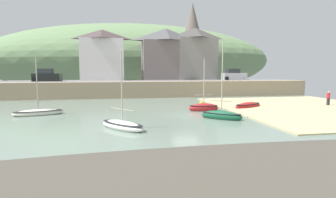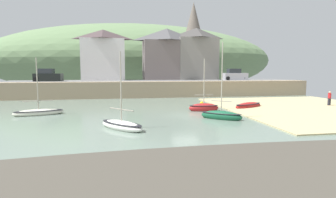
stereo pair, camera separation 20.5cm
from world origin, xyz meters
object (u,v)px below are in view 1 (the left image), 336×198
(waterfront_building_left, at_px, (102,54))
(person_on_slipway, at_px, (328,98))
(dinghy_open_wooden, at_px, (204,107))
(sailboat_nearest_shore, at_px, (38,112))
(rowboat_small_beached, at_px, (221,115))
(mooring_buoy, at_px, (201,103))
(waterfront_building_centre, at_px, (166,54))
(church_with_spire, at_px, (192,40))
(parked_car_near_slipway, at_px, (47,76))
(sailboat_tall_mast, at_px, (122,125))
(sailboat_far_left, at_px, (248,106))
(waterfront_building_right, at_px, (195,53))
(parked_car_by_wall, at_px, (234,75))

(waterfront_building_left, xyz_separation_m, person_on_slipway, (26.41, -21.88, -5.82))
(dinghy_open_wooden, xyz_separation_m, sailboat_nearest_shore, (-15.87, 0.16, -0.09))
(dinghy_open_wooden, distance_m, rowboat_small_beached, 4.76)
(person_on_slipway, bearing_deg, mooring_buoy, 163.22)
(waterfront_building_left, xyz_separation_m, waterfront_building_centre, (11.24, -0.00, 0.25))
(sailboat_nearest_shore, relative_size, rowboat_small_beached, 0.82)
(waterfront_building_left, relative_size, church_with_spire, 0.58)
(parked_car_near_slipway, bearing_deg, waterfront_building_left, 32.75)
(church_with_spire, relative_size, person_on_slipway, 9.22)
(waterfront_building_centre, xyz_separation_m, sailboat_tall_mast, (-8.41, -30.08, -6.79))
(sailboat_tall_mast, bearing_deg, rowboat_small_beached, 67.47)
(dinghy_open_wooden, xyz_separation_m, person_on_slipway, (15.26, 0.92, 0.65))
(waterfront_building_centre, xyz_separation_m, mooring_buoy, (1.24, -17.68, -6.92))
(parked_car_near_slipway, height_order, mooring_buoy, parked_car_near_slipway)
(dinghy_open_wooden, bearing_deg, sailboat_far_left, 14.40)
(waterfront_building_centre, distance_m, waterfront_building_right, 5.49)
(waterfront_building_right, xyz_separation_m, parked_car_by_wall, (5.69, -4.50, -3.98))
(sailboat_far_left, distance_m, mooring_buoy, 5.70)
(waterfront_building_left, xyz_separation_m, sailboat_tall_mast, (2.83, -30.08, -6.54))
(sailboat_far_left, distance_m, rowboat_small_beached, 8.06)
(sailboat_nearest_shore, bearing_deg, parked_car_by_wall, 17.32)
(parked_car_near_slipway, bearing_deg, mooring_buoy, -28.51)
(church_with_spire, distance_m, sailboat_tall_mast, 38.28)
(church_with_spire, xyz_separation_m, parked_car_near_slipway, (-25.41, -8.50, -6.91))
(rowboat_small_beached, bearing_deg, church_with_spire, 119.21)
(rowboat_small_beached, xyz_separation_m, person_on_slipway, (15.20, 5.68, 0.67))
(waterfront_building_right, distance_m, sailboat_tall_mast, 33.85)
(sailboat_far_left, xyz_separation_m, parked_car_by_wall, (5.80, 17.09, 2.96))
(sailboat_far_left, relative_size, person_on_slipway, 2.59)
(parked_car_near_slipway, height_order, parked_car_by_wall, same)
(sailboat_nearest_shore, distance_m, parked_car_near_slipway, 18.70)
(waterfront_building_centre, bearing_deg, parked_car_near_slipway, -166.97)
(church_with_spire, distance_m, dinghy_open_wooden, 29.16)
(sailboat_nearest_shore, height_order, parked_car_by_wall, sailboat_nearest_shore)
(waterfront_building_centre, xyz_separation_m, sailboat_nearest_shore, (-15.96, -22.64, -6.81))
(sailboat_nearest_shore, bearing_deg, dinghy_open_wooden, -17.02)
(parked_car_by_wall, bearing_deg, sailboat_tall_mast, -125.03)
(sailboat_tall_mast, height_order, parked_car_by_wall, sailboat_tall_mast)
(person_on_slipway, bearing_deg, parked_car_near_slipway, 153.34)
(rowboat_small_beached, bearing_deg, waterfront_building_left, 152.11)
(dinghy_open_wooden, bearing_deg, sailboat_tall_mast, -136.82)
(person_on_slipway, bearing_deg, waterfront_building_left, 140.36)
(dinghy_open_wooden, relative_size, mooring_buoy, 12.40)
(sailboat_nearest_shore, relative_size, person_on_slipway, 3.36)
(rowboat_small_beached, distance_m, parked_car_by_wall, 25.80)
(sailboat_nearest_shore, height_order, mooring_buoy, sailboat_nearest_shore)
(parked_car_near_slipway, relative_size, person_on_slipway, 2.60)
(sailboat_far_left, bearing_deg, dinghy_open_wooden, 164.27)
(sailboat_nearest_shore, distance_m, sailboat_far_left, 21.37)
(rowboat_small_beached, bearing_deg, parked_car_by_wall, 104.04)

